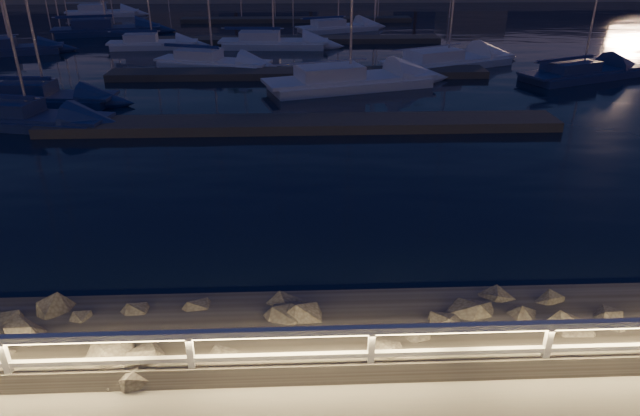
{
  "coord_description": "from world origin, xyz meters",
  "views": [
    {
      "loc": [
        -0.17,
        -7.54,
        6.83
      ],
      "look_at": [
        0.31,
        4.0,
        1.33
      ],
      "focal_mm": 32.0,
      "sensor_mm": 36.0,
      "label": 1
    }
  ],
  "objects_px": {
    "guard_rail": "(307,343)",
    "sailboat_m": "(100,12)",
    "sailboat_h": "(580,72)",
    "sailboat_f": "(210,61)",
    "sailboat_i": "(150,43)",
    "sailboat_a": "(42,96)",
    "sailboat_j": "(271,42)",
    "sailboat_g": "(346,80)",
    "sailboat_n": "(104,29)",
    "sailboat_l": "(445,60)",
    "sailboat_k": "(336,27)",
    "sailboat_b": "(25,117)",
    "sailboat_e": "(8,48)"
  },
  "relations": [
    {
      "from": "sailboat_j",
      "to": "sailboat_a",
      "type": "bearing_deg",
      "value": -120.79
    },
    {
      "from": "sailboat_i",
      "to": "sailboat_n",
      "type": "distance_m",
      "value": 8.66
    },
    {
      "from": "sailboat_b",
      "to": "sailboat_g",
      "type": "xyz_separation_m",
      "value": [
        14.39,
        6.19,
        0.06
      ]
    },
    {
      "from": "sailboat_a",
      "to": "sailboat_e",
      "type": "distance_m",
      "value": 15.6
    },
    {
      "from": "sailboat_f",
      "to": "sailboat_j",
      "type": "distance_m",
      "value": 7.85
    },
    {
      "from": "sailboat_e",
      "to": "sailboat_k",
      "type": "bearing_deg",
      "value": 6.76
    },
    {
      "from": "sailboat_g",
      "to": "sailboat_n",
      "type": "xyz_separation_m",
      "value": [
        -18.64,
        19.57,
        0.0
      ]
    },
    {
      "from": "sailboat_l",
      "to": "sailboat_n",
      "type": "distance_m",
      "value": 29.07
    },
    {
      "from": "sailboat_l",
      "to": "sailboat_n",
      "type": "xyz_separation_m",
      "value": [
        -25.3,
        14.32,
        0.04
      ]
    },
    {
      "from": "sailboat_j",
      "to": "sailboat_l",
      "type": "bearing_deg",
      "value": -29.94
    },
    {
      "from": "sailboat_b",
      "to": "sailboat_j",
      "type": "relative_size",
      "value": 0.89
    },
    {
      "from": "sailboat_b",
      "to": "sailboat_g",
      "type": "distance_m",
      "value": 15.67
    },
    {
      "from": "sailboat_f",
      "to": "sailboat_i",
      "type": "xyz_separation_m",
      "value": [
        -5.28,
        7.12,
        -0.01
      ]
    },
    {
      "from": "sailboat_g",
      "to": "sailboat_j",
      "type": "xyz_separation_m",
      "value": [
        -4.48,
        12.65,
        -0.02
      ]
    },
    {
      "from": "guard_rail",
      "to": "sailboat_m",
      "type": "relative_size",
      "value": 3.62
    },
    {
      "from": "sailboat_a",
      "to": "sailboat_b",
      "type": "relative_size",
      "value": 0.95
    },
    {
      "from": "sailboat_b",
      "to": "sailboat_a",
      "type": "bearing_deg",
      "value": 112.43
    },
    {
      "from": "sailboat_k",
      "to": "sailboat_l",
      "type": "bearing_deg",
      "value": -91.29
    },
    {
      "from": "sailboat_m",
      "to": "sailboat_h",
      "type": "bearing_deg",
      "value": -47.76
    },
    {
      "from": "sailboat_h",
      "to": "sailboat_l",
      "type": "relative_size",
      "value": 0.9
    },
    {
      "from": "sailboat_g",
      "to": "sailboat_n",
      "type": "distance_m",
      "value": 27.02
    },
    {
      "from": "sailboat_h",
      "to": "sailboat_f",
      "type": "bearing_deg",
      "value": 147.12
    },
    {
      "from": "sailboat_h",
      "to": "sailboat_a",
      "type": "bearing_deg",
      "value": 166.1
    },
    {
      "from": "sailboat_g",
      "to": "sailboat_k",
      "type": "distance_m",
      "value": 20.58
    },
    {
      "from": "sailboat_m",
      "to": "sailboat_l",
      "type": "bearing_deg",
      "value": -50.39
    },
    {
      "from": "sailboat_j",
      "to": "sailboat_h",
      "type": "bearing_deg",
      "value": -27.22
    },
    {
      "from": "sailboat_f",
      "to": "sailboat_j",
      "type": "bearing_deg",
      "value": 82.15
    },
    {
      "from": "sailboat_g",
      "to": "sailboat_j",
      "type": "height_order",
      "value": "sailboat_g"
    },
    {
      "from": "guard_rail",
      "to": "sailboat_k",
      "type": "relative_size",
      "value": 3.55
    },
    {
      "from": "sailboat_l",
      "to": "guard_rail",
      "type": "bearing_deg",
      "value": -132.91
    },
    {
      "from": "sailboat_g",
      "to": "sailboat_k",
      "type": "bearing_deg",
      "value": 70.66
    },
    {
      "from": "sailboat_k",
      "to": "sailboat_n",
      "type": "bearing_deg",
      "value": 160.94
    },
    {
      "from": "sailboat_i",
      "to": "sailboat_l",
      "type": "xyz_separation_m",
      "value": [
        19.95,
        -7.52,
        0.03
      ]
    },
    {
      "from": "sailboat_m",
      "to": "guard_rail",
      "type": "bearing_deg",
      "value": -78.01
    },
    {
      "from": "sailboat_h",
      "to": "sailboat_l",
      "type": "xyz_separation_m",
      "value": [
        -7.03,
        3.47,
        0.03
      ]
    },
    {
      "from": "sailboat_f",
      "to": "sailboat_l",
      "type": "height_order",
      "value": "sailboat_l"
    },
    {
      "from": "sailboat_a",
      "to": "sailboat_k",
      "type": "bearing_deg",
      "value": 61.5
    },
    {
      "from": "sailboat_b",
      "to": "sailboat_i",
      "type": "xyz_separation_m",
      "value": [
        1.1,
        18.95,
        -0.0
      ]
    },
    {
      "from": "sailboat_e",
      "to": "sailboat_i",
      "type": "height_order",
      "value": "sailboat_e"
    },
    {
      "from": "sailboat_h",
      "to": "sailboat_n",
      "type": "relative_size",
      "value": 0.93
    },
    {
      "from": "guard_rail",
      "to": "sailboat_n",
      "type": "height_order",
      "value": "sailboat_n"
    },
    {
      "from": "sailboat_h",
      "to": "sailboat_j",
      "type": "distance_m",
      "value": 21.18
    },
    {
      "from": "sailboat_a",
      "to": "sailboat_m",
      "type": "height_order",
      "value": "sailboat_m"
    },
    {
      "from": "sailboat_i",
      "to": "sailboat_l",
      "type": "bearing_deg",
      "value": -25.22
    },
    {
      "from": "sailboat_b",
      "to": "sailboat_i",
      "type": "distance_m",
      "value": 18.99
    },
    {
      "from": "sailboat_a",
      "to": "sailboat_k",
      "type": "distance_m",
      "value": 28.18
    },
    {
      "from": "sailboat_j",
      "to": "guard_rail",
      "type": "bearing_deg",
      "value": -83.26
    },
    {
      "from": "sailboat_a",
      "to": "sailboat_n",
      "type": "xyz_separation_m",
      "value": [
        -3.62,
        22.28,
        0.05
      ]
    },
    {
      "from": "sailboat_g",
      "to": "sailboat_n",
      "type": "bearing_deg",
      "value": 116.7
    },
    {
      "from": "sailboat_h",
      "to": "sailboat_j",
      "type": "xyz_separation_m",
      "value": [
        -18.17,
        10.88,
        0.04
      ]
    }
  ]
}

